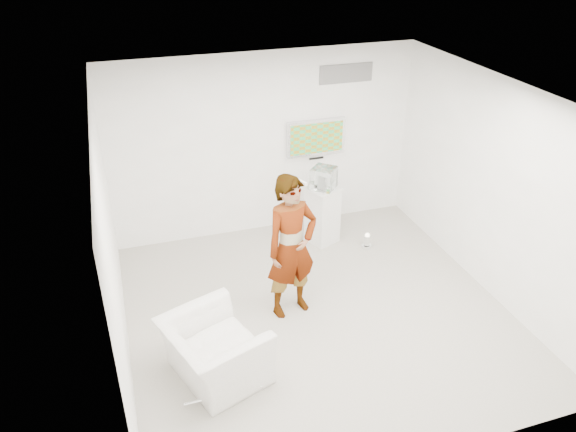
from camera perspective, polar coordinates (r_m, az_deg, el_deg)
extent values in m
cube|color=#ACA69E|center=(7.77, 3.02, -9.71)|extent=(5.00, 5.00, 0.01)
cube|color=#2D2D30|center=(6.37, 3.72, 11.89)|extent=(5.00, 5.00, 0.01)
cube|color=white|center=(9.10, -2.33, 7.21)|extent=(5.00, 0.01, 3.00)
cube|color=white|center=(5.12, 13.62, -12.89)|extent=(5.00, 0.01, 3.00)
cube|color=white|center=(6.57, -17.51, -3.23)|extent=(0.01, 5.00, 3.00)
cube|color=white|center=(8.11, 20.08, 2.62)|extent=(0.01, 5.00, 3.00)
cube|color=silver|center=(9.29, 2.85, 7.98)|extent=(1.00, 0.08, 0.60)
cube|color=slate|center=(9.20, 5.93, 14.21)|extent=(0.90, 0.02, 0.30)
imported|color=white|center=(7.25, 0.37, -3.18)|extent=(0.82, 0.64, 2.00)
imported|color=white|center=(6.69, -7.47, -13.44)|extent=(1.30, 1.39, 0.74)
cube|color=silver|center=(9.11, 3.52, 0.13)|extent=(0.61, 0.61, 0.96)
cylinder|color=white|center=(9.15, 8.01, -2.53)|extent=(0.18, 0.18, 0.26)
cube|color=silver|center=(8.82, 3.65, 3.87)|extent=(0.48, 0.48, 0.34)
cube|color=silver|center=(8.84, 3.63, 3.49)|extent=(0.11, 0.16, 0.21)
cube|color=silver|center=(7.10, 1.47, 3.43)|extent=(0.09, 0.15, 0.04)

